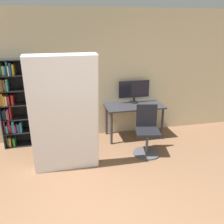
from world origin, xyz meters
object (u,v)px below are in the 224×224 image
object	(u,v)px
monitor	(134,90)
mattress_near	(65,116)
bookshelf	(13,104)
office_chair	(147,134)

from	to	relation	value
monitor	mattress_near	xyz separation A→B (m)	(-1.56, -1.23, -0.02)
bookshelf	mattress_near	xyz separation A→B (m)	(0.96, -1.21, 0.10)
monitor	mattress_near	world-z (taller)	mattress_near
monitor	office_chair	world-z (taller)	monitor
monitor	bookshelf	size ratio (longest dim) A/B	0.39
office_chair	bookshelf	world-z (taller)	bookshelf
monitor	office_chair	distance (m)	1.15
office_chair	mattress_near	size ratio (longest dim) A/B	0.48
bookshelf	monitor	bearing A→B (deg)	0.47
bookshelf	mattress_near	distance (m)	1.55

